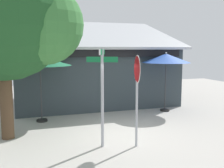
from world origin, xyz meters
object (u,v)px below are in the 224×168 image
at_px(street_sign_post, 102,87).
at_px(patio_umbrella_forest_green_left, 40,62).
at_px(patio_umbrella_royal_blue_center, 166,59).
at_px(stop_sign, 137,83).
at_px(shade_tree, 8,13).

distance_m(street_sign_post, patio_umbrella_forest_green_left, 3.87).
relative_size(street_sign_post, patio_umbrella_forest_green_left, 1.09).
relative_size(street_sign_post, patio_umbrella_royal_blue_center, 1.06).
xyz_separation_m(street_sign_post, stop_sign, (0.99, -0.30, 0.12)).
bearing_deg(stop_sign, patio_umbrella_royal_blue_center, 51.11).
bearing_deg(shade_tree, street_sign_post, -31.56).
bearing_deg(stop_sign, patio_umbrella_forest_green_left, 124.54).
height_order(patio_umbrella_royal_blue_center, shade_tree, shade_tree).
bearing_deg(shade_tree, patio_umbrella_forest_green_left, 61.81).
bearing_deg(patio_umbrella_royal_blue_center, patio_umbrella_forest_green_left, -179.00).
bearing_deg(patio_umbrella_royal_blue_center, street_sign_post, -139.01).
xyz_separation_m(stop_sign, shade_tree, (-3.59, 1.89, 2.10)).
height_order(stop_sign, patio_umbrella_forest_green_left, stop_sign).
xyz_separation_m(street_sign_post, shade_tree, (-2.60, 1.60, 2.22)).
relative_size(street_sign_post, shade_tree, 0.47).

